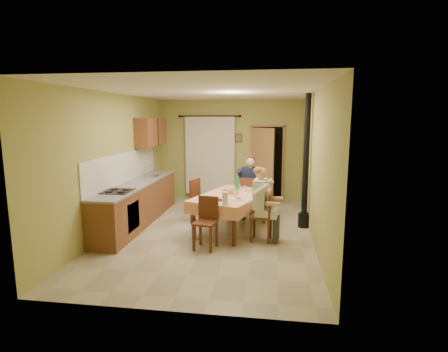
# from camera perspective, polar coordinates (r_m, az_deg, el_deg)

# --- Properties ---
(floor) EXTENTS (4.00, 6.00, 0.01)m
(floor) POSITION_cam_1_polar(r_m,az_deg,el_deg) (7.25, -2.09, -9.09)
(floor) COLOR tan
(floor) RESTS_ON ground
(room_shell) EXTENTS (4.04, 6.04, 2.82)m
(room_shell) POSITION_cam_1_polar(r_m,az_deg,el_deg) (6.89, -2.19, 5.42)
(room_shell) COLOR tan
(room_shell) RESTS_ON ground
(kitchen_run) EXTENTS (0.64, 3.64, 1.56)m
(kitchen_run) POSITION_cam_1_polar(r_m,az_deg,el_deg) (7.95, -13.83, -4.07)
(kitchen_run) COLOR brown
(kitchen_run) RESTS_ON ground
(upper_cabinets) EXTENTS (0.35, 1.40, 0.70)m
(upper_cabinets) POSITION_cam_1_polar(r_m,az_deg,el_deg) (9.00, -11.80, 7.02)
(upper_cabinets) COLOR brown
(upper_cabinets) RESTS_ON room_shell
(curtain) EXTENTS (1.70, 0.07, 2.22)m
(curtain) POSITION_cam_1_polar(r_m,az_deg,el_deg) (9.87, -2.32, 3.42)
(curtain) COLOR black
(curtain) RESTS_ON ground
(doorway) EXTENTS (0.96, 0.61, 2.15)m
(doorway) POSITION_cam_1_polar(r_m,az_deg,el_deg) (9.68, 6.65, 1.98)
(doorway) COLOR black
(doorway) RESTS_ON ground
(dining_table) EXTENTS (1.64, 2.12, 0.76)m
(dining_table) POSITION_cam_1_polar(r_m,az_deg,el_deg) (7.23, 1.20, -5.97)
(dining_table) COLOR #ED9C7B
(dining_table) RESTS_ON ground
(tableware) EXTENTS (0.66, 1.67, 0.33)m
(tableware) POSITION_cam_1_polar(r_m,az_deg,el_deg) (7.03, 1.19, -2.77)
(tableware) COLOR white
(tableware) RESTS_ON dining_table
(chair_far) EXTENTS (0.45, 0.45, 0.97)m
(chair_far) POSITION_cam_1_polar(r_m,az_deg,el_deg) (8.18, 4.23, -4.81)
(chair_far) COLOR #552917
(chair_far) RESTS_ON ground
(chair_near) EXTENTS (0.43, 0.43, 0.93)m
(chair_near) POSITION_cam_1_polar(r_m,az_deg,el_deg) (6.29, -3.02, -9.26)
(chair_near) COLOR #552917
(chair_near) RESTS_ON ground
(chair_right) EXTENTS (0.43, 0.43, 0.94)m
(chair_right) POSITION_cam_1_polar(r_m,az_deg,el_deg) (6.70, 6.22, -8.11)
(chair_right) COLOR #552917
(chair_right) RESTS_ON ground
(chair_left) EXTENTS (0.52, 0.52, 0.97)m
(chair_left) POSITION_cam_1_polar(r_m,az_deg,el_deg) (7.78, -3.62, -5.55)
(chair_left) COLOR #552917
(chair_left) RESTS_ON ground
(man_far) EXTENTS (0.61, 0.49, 1.39)m
(man_far) POSITION_cam_1_polar(r_m,az_deg,el_deg) (8.07, 4.30, -0.73)
(man_far) COLOR #141938
(man_far) RESTS_ON chair_far
(man_right) EXTENTS (0.51, 0.61, 1.39)m
(man_right) POSITION_cam_1_polar(r_m,az_deg,el_deg) (6.55, 6.21, -3.17)
(man_right) COLOR silver
(man_right) RESTS_ON chair_right
(stove_flue) EXTENTS (0.24, 0.24, 2.80)m
(stove_flue) POSITION_cam_1_polar(r_m,az_deg,el_deg) (7.50, 13.13, -0.61)
(stove_flue) COLOR black
(stove_flue) RESTS_ON ground
(picture_back) EXTENTS (0.19, 0.03, 0.23)m
(picture_back) POSITION_cam_1_polar(r_m,az_deg,el_deg) (9.79, 2.37, 6.22)
(picture_back) COLOR black
(picture_back) RESTS_ON room_shell
(picture_right) EXTENTS (0.03, 0.31, 0.21)m
(picture_right) POSITION_cam_1_polar(r_m,az_deg,el_deg) (8.01, 13.49, 5.95)
(picture_right) COLOR brown
(picture_right) RESTS_ON room_shell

